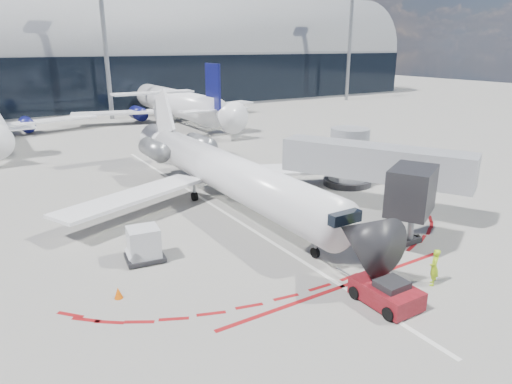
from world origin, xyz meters
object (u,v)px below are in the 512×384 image
ramp_worker (434,267)px  regional_jet (221,170)px  uld_container (144,245)px  pushback_tug (386,292)px

ramp_worker → regional_jet: bearing=-117.3°
ramp_worker → uld_container: (-11.17, 10.07, 0.01)m
regional_jet → ramp_worker: regional_jet is taller
pushback_tug → ramp_worker: size_ratio=2.57×
pushback_tug → uld_container: 12.80m
uld_container → regional_jet: bearing=45.7°
regional_jet → ramp_worker: (3.02, -16.46, -1.60)m
pushback_tug → ramp_worker: bearing=0.1°
pushback_tug → uld_container: (-7.90, 10.06, 0.39)m
regional_jet → pushback_tug: (-0.25, -16.45, -1.98)m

